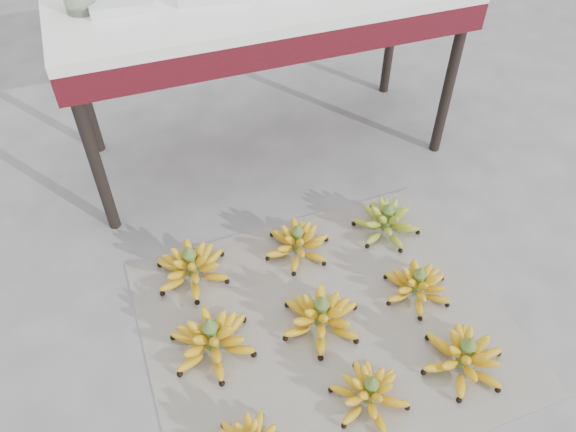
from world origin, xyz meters
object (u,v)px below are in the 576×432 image
object	(u,v)px
newspaper_mat	(327,325)
bunch_front_center	(370,393)
bunch_back_center	(297,243)
bunch_mid_right	(417,285)
vendor_table	(263,11)
bunch_mid_left	(212,339)
bunch_back_right	(387,222)
tray_far_left	(121,3)
bunch_back_left	(192,267)
bunch_front_right	(464,357)
bunch_mid_center	(321,316)

from	to	relation	value
newspaper_mat	bunch_front_center	distance (m)	0.32
newspaper_mat	bunch_back_center	distance (m)	0.36
bunch_mid_right	vendor_table	world-z (taller)	vendor_table
bunch_mid_left	bunch_back_right	xyz separation A→B (m)	(0.80, 0.30, -0.01)
newspaper_mat	tray_far_left	size ratio (longest dim) A/B	5.47
bunch_back_left	tray_far_left	xyz separation A→B (m)	(-0.02, 0.67, 0.73)
bunch_front_center	bunch_front_right	bearing A→B (deg)	0.21
bunch_mid_center	bunch_back_right	distance (m)	0.54
newspaper_mat	bunch_back_center	xyz separation A→B (m)	(0.02, 0.35, 0.06)
bunch_mid_left	bunch_back_right	world-z (taller)	bunch_mid_left
bunch_mid_left	bunch_mid_center	bearing A→B (deg)	-26.97
bunch_front_center	bunch_back_right	world-z (taller)	bunch_back_right
bunch_mid_left	vendor_table	distance (m)	1.27
bunch_front_right	bunch_back_left	bearing A→B (deg)	154.70
bunch_front_center	bunch_back_center	size ratio (longest dim) A/B	0.93
bunch_mid_right	bunch_mid_left	bearing A→B (deg)	178.16
bunch_mid_left	bunch_back_right	distance (m)	0.85
bunch_front_right	bunch_back_left	size ratio (longest dim) A/B	0.94
bunch_front_right	bunch_mid_left	distance (m)	0.83
bunch_mid_center	bunch_mid_right	xyz separation A→B (m)	(0.38, 0.01, -0.01)
newspaper_mat	bunch_back_left	bearing A→B (deg)	136.95
tray_far_left	bunch_front_right	bearing A→B (deg)	-60.14
bunch_back_left	bunch_back_right	size ratio (longest dim) A/B	1.23
bunch_back_left	vendor_table	xyz separation A→B (m)	(0.51, 0.65, 0.62)
bunch_mid_right	bunch_back_center	world-z (taller)	bunch_back_center
bunch_front_right	bunch_mid_right	size ratio (longest dim) A/B	1.38
bunch_mid_right	vendor_table	bearing A→B (deg)	103.67
bunch_mid_left	vendor_table	size ratio (longest dim) A/B	0.24
bunch_back_left	bunch_front_center	bearing A→B (deg)	-79.73
bunch_mid_center	bunch_back_left	world-z (taller)	bunch_mid_center
bunch_front_center	bunch_back_left	size ratio (longest dim) A/B	0.70
bunch_back_center	tray_far_left	xyz separation A→B (m)	(-0.43, 0.68, 0.73)
bunch_front_center	bunch_mid_left	xyz separation A→B (m)	(-0.41, 0.35, 0.01)
bunch_mid_center	bunch_back_left	xyz separation A→B (m)	(-0.37, 0.37, -0.00)
newspaper_mat	bunch_front_right	world-z (taller)	bunch_front_right
bunch_front_center	bunch_back_right	distance (m)	0.75
bunch_mid_left	bunch_back_center	xyz separation A→B (m)	(0.42, 0.31, -0.01)
newspaper_mat	bunch_mid_left	distance (m)	0.41
bunch_front_center	bunch_back_left	xyz separation A→B (m)	(-0.41, 0.68, 0.01)
bunch_front_right	bunch_back_left	world-z (taller)	bunch_back_left
newspaper_mat	tray_far_left	xyz separation A→B (m)	(-0.41, 1.04, 0.79)
bunch_back_left	bunch_back_center	distance (m)	0.42
newspaper_mat	bunch_front_center	size ratio (longest dim) A/B	4.91
bunch_mid_right	tray_far_left	xyz separation A→B (m)	(-0.77, 1.02, 0.74)
newspaper_mat	bunch_mid_center	xyz separation A→B (m)	(-0.02, 0.00, 0.06)
bunch_front_right	bunch_mid_right	world-z (taller)	bunch_front_right
bunch_back_right	vendor_table	xyz separation A→B (m)	(-0.28, 0.68, 0.62)
newspaper_mat	vendor_table	bearing A→B (deg)	83.70
bunch_front_center	tray_far_left	xyz separation A→B (m)	(-0.42, 1.35, 0.74)
newspaper_mat	tray_far_left	bearing A→B (deg)	111.72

